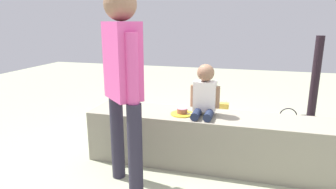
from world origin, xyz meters
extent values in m
plane|color=#9CA284|center=(0.00, 0.00, 0.00)|extent=(12.00, 12.00, 0.00)
cube|color=gray|center=(0.00, 0.00, 0.25)|extent=(2.33, 0.48, 0.50)
cylinder|color=#1D2640|center=(-0.10, -0.08, 0.54)|extent=(0.08, 0.25, 0.08)
cylinder|color=#1D2640|center=(0.01, -0.08, 0.54)|extent=(0.08, 0.25, 0.08)
cube|color=white|center=(-0.04, 0.03, 0.68)|extent=(0.21, 0.14, 0.28)
sphere|color=#8C664C|center=(-0.04, 0.03, 0.91)|extent=(0.16, 0.16, 0.16)
cylinder|color=#8C664C|center=(-0.16, 0.03, 0.68)|extent=(0.05, 0.05, 0.21)
cylinder|color=#8C664C|center=(0.07, 0.03, 0.68)|extent=(0.05, 0.05, 0.21)
cylinder|color=#282435|center=(-0.47, -0.70, 0.39)|extent=(0.12, 0.12, 0.77)
cylinder|color=#282435|center=(-0.74, -0.45, 0.39)|extent=(0.12, 0.12, 0.77)
cube|color=#E24E9B|center=(-0.60, -0.58, 1.07)|extent=(0.38, 0.37, 0.59)
sphere|color=#8C664C|center=(-0.60, -0.58, 1.49)|extent=(0.25, 0.25, 0.25)
cylinder|color=#E24E9B|center=(-0.48, -0.70, 1.02)|extent=(0.09, 0.09, 0.56)
cylinder|color=#E24E9B|center=(-0.73, -0.46, 1.02)|extent=(0.09, 0.09, 0.56)
cylinder|color=yellow|center=(-0.25, -0.04, 0.51)|extent=(0.22, 0.22, 0.01)
cylinder|color=#985845|center=(-0.25, -0.04, 0.54)|extent=(0.10, 0.10, 0.04)
cylinder|color=pink|center=(-0.25, -0.04, 0.56)|extent=(0.10, 0.10, 0.01)
cube|color=silver|center=(-0.19, -0.05, 0.52)|extent=(0.11, 0.04, 0.00)
cube|color=gold|center=(0.00, 1.30, 0.13)|extent=(0.22, 0.10, 0.27)
torus|color=white|center=(-0.05, 1.30, 0.27)|extent=(0.09, 0.01, 0.09)
torus|color=white|center=(0.05, 1.30, 0.27)|extent=(0.09, 0.01, 0.09)
cylinder|color=black|center=(1.23, 1.62, 0.02)|extent=(0.36, 0.36, 0.04)
cylinder|color=black|center=(1.23, 1.62, 0.61)|extent=(0.11, 0.11, 1.15)
cylinder|color=silver|center=(-0.73, 0.47, 0.08)|extent=(0.06, 0.06, 0.16)
cone|color=silver|center=(-0.73, 0.47, 0.18)|extent=(0.05, 0.05, 0.03)
cylinder|color=blue|center=(-0.73, 0.47, 0.20)|extent=(0.03, 0.03, 0.02)
cylinder|color=silver|center=(-0.39, 0.84, 0.09)|extent=(0.06, 0.06, 0.17)
cone|color=silver|center=(-0.39, 0.84, 0.19)|extent=(0.05, 0.05, 0.03)
cylinder|color=blue|center=(-0.39, 0.84, 0.21)|extent=(0.03, 0.03, 0.02)
cylinder|color=red|center=(0.03, 1.00, 0.05)|extent=(0.08, 0.08, 0.10)
cube|color=white|center=(-0.96, 1.01, 0.07)|extent=(0.37, 0.37, 0.13)
cube|color=black|center=(0.84, 0.98, 0.12)|extent=(0.28, 0.14, 0.25)
torus|color=black|center=(0.84, 0.98, 0.25)|extent=(0.21, 0.01, 0.21)
camera|label=1|loc=(0.32, -2.63, 1.37)|focal=30.99mm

